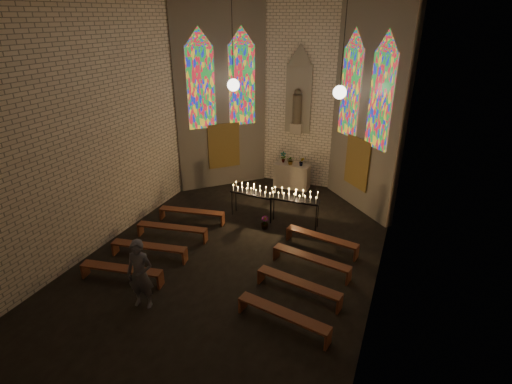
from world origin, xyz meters
The scene contains 18 objects.
floor centered at (0.00, 0.00, 0.00)m, with size 12.00×12.00×0.00m, color black.
room centered at (0.00, 3.37, 3.72)m, with size 8.22×12.43×7.00m.
altar centered at (0.00, 5.45, 0.50)m, with size 1.40×0.60×1.00m, color #BCAD9A.
flower_vase_left centered at (-0.42, 5.53, 1.22)m, with size 0.23×0.16×0.44m, color #4C723F.
flower_vase_center centered at (-0.06, 5.40, 1.17)m, with size 0.31×0.27×0.35m, color #4C723F.
flower_vase_right centered at (0.39, 5.40, 1.18)m, with size 0.20×0.16×0.36m, color #4C723F.
aisle_flower_pot centered at (0.22, 1.81, 0.22)m, with size 0.25×0.25×0.44m, color #4C723F.
votive_stand_left centered at (-0.46, 2.41, 0.99)m, with size 1.59×0.46×1.15m.
votive_stand_right centered at (1.05, 2.40, 1.03)m, with size 1.65×0.44×1.20m.
pew_left_0 centered at (-2.25, 1.31, 0.35)m, with size 2.27×0.70×0.43m.
pew_right_0 centered at (2.25, 1.31, 0.35)m, with size 2.27×0.70×0.43m.
pew_left_1 centered at (-2.25, 0.11, 0.35)m, with size 2.27×0.70×0.43m.
pew_right_1 centered at (2.25, 0.11, 0.35)m, with size 2.27×0.70×0.43m.
pew_left_2 centered at (-2.25, -1.09, 0.35)m, with size 2.27×0.70×0.43m.
pew_right_2 centered at (2.25, -1.09, 0.35)m, with size 2.27×0.70×0.43m.
pew_left_3 centered at (-2.25, -2.29, 0.35)m, with size 2.27×0.70×0.43m.
pew_right_3 centered at (2.25, -2.29, 0.35)m, with size 2.27×0.70×0.43m.
visitor centered at (-1.14, -2.85, 0.90)m, with size 0.66×0.43×1.80m, color #504F59.
Camera 1 is at (4.35, -9.03, 6.53)m, focal length 28.00 mm.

